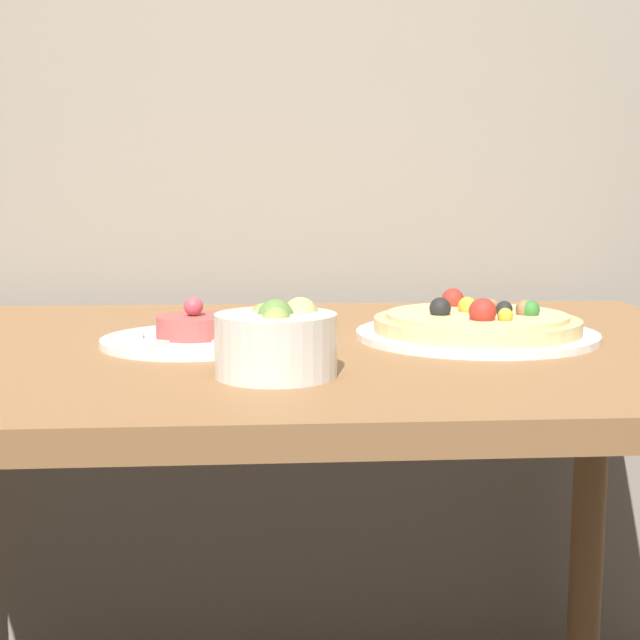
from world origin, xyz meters
TOP-DOWN VIEW (x-y plane):
  - back_wall at (0.00, 0.96)m, footprint 8.00×0.05m
  - dining_table at (0.00, 0.42)m, footprint 1.29×0.83m
  - pizza_plate at (0.28, 0.44)m, footprint 0.33×0.33m
  - tartare_plate at (-0.10, 0.41)m, footprint 0.24×0.24m
  - small_bowl at (0.00, 0.21)m, footprint 0.13×0.13m

SIDE VIEW (x-z plane):
  - dining_table at x=0.00m, z-range 0.29..1.09m
  - tartare_plate at x=-0.10m, z-range 0.78..0.84m
  - pizza_plate at x=0.28m, z-range 0.78..0.85m
  - small_bowl at x=0.00m, z-range 0.79..0.88m
  - back_wall at x=0.00m, z-range 0.00..2.60m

